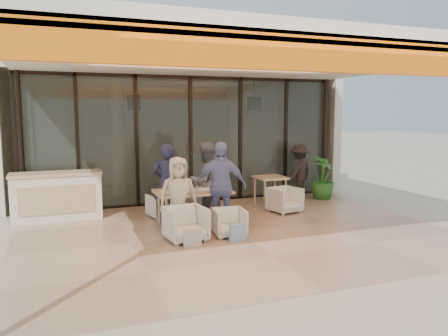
% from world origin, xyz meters
% --- Properties ---
extents(ground, '(70.00, 70.00, 0.00)m').
position_xyz_m(ground, '(0.00, 0.00, 0.00)').
color(ground, '#C6B293').
rests_on(ground, ground).
extents(terrace_floor, '(8.00, 6.00, 0.01)m').
position_xyz_m(terrace_floor, '(0.00, 0.00, 0.01)').
color(terrace_floor, tan).
rests_on(terrace_floor, ground).
extents(terrace_structure, '(8.00, 6.00, 3.40)m').
position_xyz_m(terrace_structure, '(0.00, -0.26, 3.25)').
color(terrace_structure, silver).
rests_on(terrace_structure, ground).
extents(glass_storefront, '(8.08, 0.10, 3.20)m').
position_xyz_m(glass_storefront, '(0.00, 3.00, 1.60)').
color(glass_storefront, '#9EADA3').
rests_on(glass_storefront, ground).
extents(interior_block, '(9.05, 3.62, 3.52)m').
position_xyz_m(interior_block, '(0.01, 5.31, 2.23)').
color(interior_block, silver).
rests_on(interior_block, ground).
extents(host_counter, '(1.85, 0.65, 1.04)m').
position_xyz_m(host_counter, '(-3.19, 2.30, 0.53)').
color(host_counter, silver).
rests_on(host_counter, ground).
extents(dining_table, '(1.50, 0.90, 0.93)m').
position_xyz_m(dining_table, '(-0.63, 0.78, 0.69)').
color(dining_table, tan).
rests_on(dining_table, ground).
extents(chair_far_left, '(0.67, 0.64, 0.59)m').
position_xyz_m(chair_far_left, '(-1.04, 1.73, 0.29)').
color(chair_far_left, white).
rests_on(chair_far_left, ground).
extents(chair_far_right, '(0.69, 0.66, 0.63)m').
position_xyz_m(chair_far_right, '(-0.20, 1.73, 0.31)').
color(chair_far_right, white).
rests_on(chair_far_right, ground).
extents(chair_near_left, '(0.74, 0.70, 0.70)m').
position_xyz_m(chair_near_left, '(-1.04, -0.17, 0.35)').
color(chair_near_left, white).
rests_on(chair_near_left, ground).
extents(chair_near_right, '(0.62, 0.59, 0.59)m').
position_xyz_m(chair_near_right, '(-0.20, -0.17, 0.29)').
color(chair_near_right, white).
rests_on(chair_near_right, ground).
extents(diner_navy, '(0.69, 0.54, 1.67)m').
position_xyz_m(diner_navy, '(-1.04, 1.23, 0.84)').
color(diner_navy, '#191C38').
rests_on(diner_navy, ground).
extents(diner_grey, '(0.97, 0.85, 1.68)m').
position_xyz_m(diner_grey, '(-0.20, 1.23, 0.84)').
color(diner_grey, slate).
rests_on(diner_grey, ground).
extents(diner_cream, '(0.76, 0.52, 1.49)m').
position_xyz_m(diner_cream, '(-1.04, 0.33, 0.74)').
color(diner_cream, beige).
rests_on(diner_cream, ground).
extents(diner_periwinkle, '(1.11, 0.73, 1.75)m').
position_xyz_m(diner_periwinkle, '(-0.20, 0.33, 0.87)').
color(diner_periwinkle, '#7587C3').
rests_on(diner_periwinkle, ground).
extents(tote_bag_cream, '(0.30, 0.10, 0.34)m').
position_xyz_m(tote_bag_cream, '(-1.04, -0.57, 0.17)').
color(tote_bag_cream, silver).
rests_on(tote_bag_cream, ground).
extents(tote_bag_blue, '(0.30, 0.10, 0.34)m').
position_xyz_m(tote_bag_blue, '(-0.20, -0.57, 0.17)').
color(tote_bag_blue, '#99BFD8').
rests_on(tote_bag_blue, ground).
extents(side_table, '(0.70, 0.70, 0.74)m').
position_xyz_m(side_table, '(1.70, 1.92, 0.64)').
color(side_table, tan).
rests_on(side_table, ground).
extents(side_chair, '(0.75, 0.72, 0.66)m').
position_xyz_m(side_chair, '(1.70, 1.17, 0.33)').
color(side_chair, white).
rests_on(side_chair, ground).
extents(standing_woman, '(1.09, 0.95, 1.47)m').
position_xyz_m(standing_woman, '(2.83, 2.47, 0.73)').
color(standing_woman, black).
rests_on(standing_woman, ground).
extents(potted_palm, '(0.92, 0.92, 1.16)m').
position_xyz_m(potted_palm, '(3.38, 2.19, 0.58)').
color(potted_palm, '#1E5919').
rests_on(potted_palm, ground).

